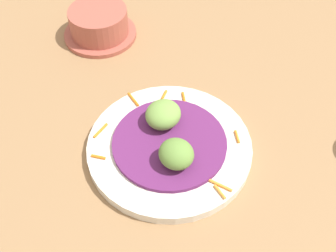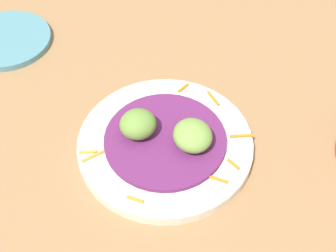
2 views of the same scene
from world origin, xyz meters
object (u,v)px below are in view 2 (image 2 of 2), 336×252
main_plate (165,145)px  side_plate_small (7,40)px  guac_scoop_left (193,136)px  guac_scoop_center (138,124)px

main_plate → side_plate_small: size_ratio=1.66×
main_plate → guac_scoop_left: size_ratio=4.39×
guac_scoop_left → side_plate_small: size_ratio=0.38×
guac_scoop_center → guac_scoop_left: bearing=-79.4°
main_plate → guac_scoop_center: 4.96cm
main_plate → guac_scoop_center: size_ratio=4.83×
guac_scoop_center → side_plate_small: size_ratio=0.34×
guac_scoop_left → guac_scoop_center: (-1.37, 7.28, 0.12)cm
main_plate → side_plate_small: bearing=74.8°
main_plate → side_plate_small: 34.35cm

